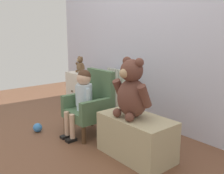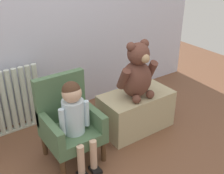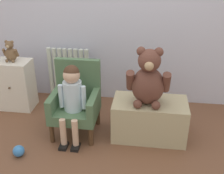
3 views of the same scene
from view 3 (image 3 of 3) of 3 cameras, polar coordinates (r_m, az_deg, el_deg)
ground_plane at (r=2.50m, az=-5.73°, el=-14.25°), size 6.00×6.00×0.00m
radiator at (r=3.29m, az=-8.73°, el=2.44°), size 0.50×0.05×0.63m
small_dresser at (r=3.28m, az=-18.99°, el=0.46°), size 0.37×0.29×0.55m
child_armchair at (r=2.69m, az=-7.33°, el=-2.74°), size 0.43×0.42×0.70m
child_figure at (r=2.53m, az=-8.15°, el=-1.19°), size 0.25×0.35×0.72m
low_bench at (r=2.68m, az=7.56°, el=-6.46°), size 0.68×0.37×0.37m
large_teddy_bear at (r=2.45m, az=7.37°, el=1.44°), size 0.38×0.27×0.52m
small_teddy_bear at (r=3.15m, az=-19.91°, el=6.68°), size 0.16×0.12×0.23m
toy_ball at (r=2.62m, az=-18.44°, el=-12.22°), size 0.10×0.10×0.10m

